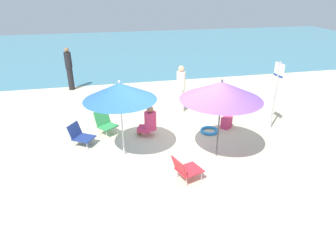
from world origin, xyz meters
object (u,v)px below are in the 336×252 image
object	(u,v)px
person_a	(181,89)
swim_ring	(209,131)
umbrella_blue	(120,92)
person_b	(69,69)
beach_chair_b	(105,122)
beach_chair_c	(185,169)
beach_bag	(226,122)
umbrella_purple	(221,91)
beach_chair_a	(80,135)
warning_sign	(277,87)
person_c	(149,122)

from	to	relation	value
person_a	swim_ring	size ratio (longest dim) A/B	2.91
umbrella_blue	person_b	distance (m)	6.01
beach_chair_b	swim_ring	xyz separation A→B (m)	(2.96, -0.57, -0.31)
beach_chair_c	person_b	xyz separation A→B (m)	(-2.83, 7.14, 0.56)
beach_chair_c	beach_bag	xyz separation A→B (m)	(1.93, 2.32, -0.13)
person_b	umbrella_purple	bearing A→B (deg)	127.47
umbrella_blue	beach_chair_c	distance (m)	2.31
umbrella_blue	beach_chair_a	world-z (taller)	umbrella_blue
warning_sign	beach_chair_c	bearing A→B (deg)	-151.86
person_c	swim_ring	xyz separation A→B (m)	(1.76, -0.15, -0.39)
beach_chair_c	umbrella_blue	bearing A→B (deg)	111.86
beach_chair_b	beach_chair_c	distance (m)	3.18
umbrella_purple	person_c	bearing A→B (deg)	135.07
umbrella_blue	swim_ring	world-z (taller)	umbrella_blue
person_a	beach_bag	distance (m)	1.94
person_a	person_c	xyz separation A→B (m)	(-1.33, -1.54, -0.37)
person_b	swim_ring	bearing A→B (deg)	135.76
beach_chair_b	person_b	xyz separation A→B (m)	(-1.22, 4.40, 0.51)
umbrella_blue	person_b	size ratio (longest dim) A/B	1.14
umbrella_purple	warning_sign	xyz separation A→B (m)	(2.15, 1.15, -0.43)
beach_chair_a	person_c	distance (m)	1.89
beach_chair_c	umbrella_purple	bearing A→B (deg)	20.37
beach_chair_a	swim_ring	world-z (taller)	beach_chair_a
umbrella_blue	beach_chair_a	distance (m)	1.94
umbrella_purple	beach_chair_b	world-z (taller)	umbrella_purple
beach_chair_a	beach_bag	xyz separation A→B (m)	(4.22, 0.11, -0.11)
swim_ring	beach_bag	world-z (taller)	beach_bag
umbrella_purple	swim_ring	bearing A→B (deg)	77.67
umbrella_purple	person_b	distance (m)	7.44
person_a	warning_sign	bearing A→B (deg)	-20.08
warning_sign	swim_ring	xyz separation A→B (m)	(-1.86, 0.16, -1.25)
umbrella_purple	umbrella_blue	bearing A→B (deg)	166.02
beach_chair_a	beach_chair_b	size ratio (longest dim) A/B	1.06
umbrella_blue	person_c	world-z (taller)	umbrella_blue
umbrella_purple	beach_bag	distance (m)	2.30
beach_chair_b	beach_bag	world-z (taller)	beach_chair_b
umbrella_blue	beach_chair_b	world-z (taller)	umbrella_blue
person_b	warning_sign	xyz separation A→B (m)	(6.04, -5.14, 0.42)
umbrella_purple	swim_ring	distance (m)	2.15
beach_chair_a	beach_bag	world-z (taller)	beach_chair_a
beach_chair_b	person_c	xyz separation A→B (m)	(1.20, -0.42, 0.08)
beach_chair_b	warning_sign	xyz separation A→B (m)	(4.82, -0.74, 0.93)
beach_chair_b	warning_sign	world-z (taller)	warning_sign
person_c	warning_sign	bearing A→B (deg)	-162.05
person_b	warning_sign	world-z (taller)	warning_sign
warning_sign	person_b	bearing A→B (deg)	135.75
person_b	person_c	world-z (taller)	person_b
umbrella_purple	beach_bag	bearing A→B (deg)	59.32
beach_chair_a	beach_chair_b	xyz separation A→B (m)	(0.68, 0.53, 0.07)
umbrella_purple	beach_chair_a	xyz separation A→B (m)	(-3.35, 1.36, -1.43)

